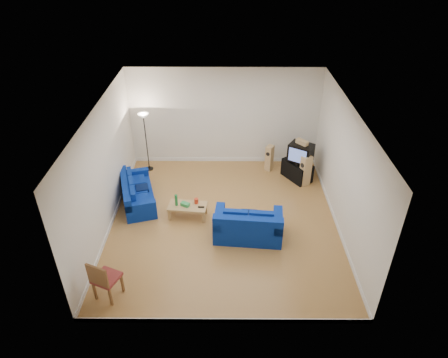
{
  "coord_description": "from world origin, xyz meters",
  "views": [
    {
      "loc": [
        0.04,
        -8.43,
        6.78
      ],
      "look_at": [
        0.0,
        0.4,
        1.1
      ],
      "focal_mm": 32.0,
      "sensor_mm": 36.0,
      "label": 1
    }
  ],
  "objects_px": {
    "sofa_loveseat": "(248,227)",
    "coffee_table": "(188,207)",
    "sofa_three_seat": "(136,194)",
    "television": "(301,152)",
    "tv_stand": "(297,170)"
  },
  "relations": [
    {
      "from": "sofa_loveseat",
      "to": "television",
      "type": "bearing_deg",
      "value": 63.71
    },
    {
      "from": "sofa_loveseat",
      "to": "tv_stand",
      "type": "distance_m",
      "value": 3.26
    },
    {
      "from": "sofa_three_seat",
      "to": "coffee_table",
      "type": "height_order",
      "value": "sofa_three_seat"
    },
    {
      "from": "sofa_three_seat",
      "to": "sofa_loveseat",
      "type": "distance_m",
      "value": 3.45
    },
    {
      "from": "television",
      "to": "coffee_table",
      "type": "bearing_deg",
      "value": -117.58
    },
    {
      "from": "sofa_three_seat",
      "to": "television",
      "type": "xyz_separation_m",
      "value": [
        4.81,
        1.28,
        0.67
      ]
    },
    {
      "from": "sofa_loveseat",
      "to": "coffee_table",
      "type": "distance_m",
      "value": 1.8
    },
    {
      "from": "tv_stand",
      "to": "television",
      "type": "height_order",
      "value": "television"
    },
    {
      "from": "coffee_table",
      "to": "tv_stand",
      "type": "relative_size",
      "value": 1.15
    },
    {
      "from": "sofa_loveseat",
      "to": "coffee_table",
      "type": "bearing_deg",
      "value": 157.55
    },
    {
      "from": "tv_stand",
      "to": "television",
      "type": "bearing_deg",
      "value": 16.12
    },
    {
      "from": "sofa_loveseat",
      "to": "television",
      "type": "distance_m",
      "value": 3.31
    },
    {
      "from": "coffee_table",
      "to": "sofa_loveseat",
      "type": "bearing_deg",
      "value": -27.7
    },
    {
      "from": "sofa_three_seat",
      "to": "television",
      "type": "height_order",
      "value": "television"
    },
    {
      "from": "sofa_three_seat",
      "to": "sofa_loveseat",
      "type": "relative_size",
      "value": 1.15
    }
  ]
}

